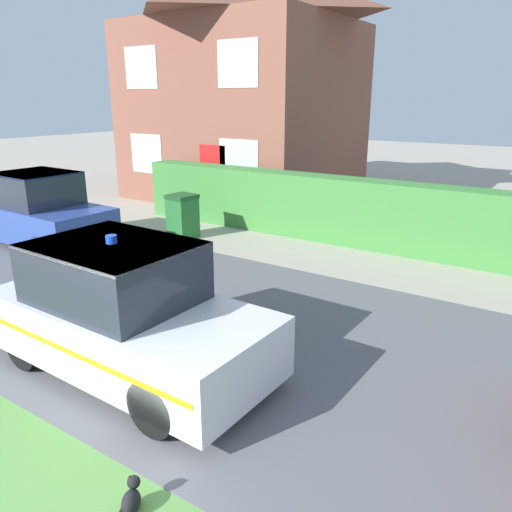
{
  "coord_description": "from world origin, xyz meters",
  "views": [
    {
      "loc": [
        3.38,
        -1.38,
        3.51
      ],
      "look_at": [
        -0.9,
        5.0,
        1.05
      ],
      "focal_mm": 35.0,
      "sensor_mm": 36.0,
      "label": 1
    }
  ],
  "objects_px": {
    "police_car": "(126,313)",
    "wheelie_bin": "(183,216)",
    "cat": "(131,498)",
    "house_left": "(245,84)",
    "neighbour_car_near": "(37,212)"
  },
  "relations": [
    {
      "from": "neighbour_car_near",
      "to": "house_left",
      "type": "xyz_separation_m",
      "value": [
        0.49,
        8.33,
        3.14
      ]
    },
    {
      "from": "police_car",
      "to": "wheelie_bin",
      "type": "distance_m",
      "value": 6.67
    },
    {
      "from": "police_car",
      "to": "wheelie_bin",
      "type": "relative_size",
      "value": 3.54
    },
    {
      "from": "neighbour_car_near",
      "to": "wheelie_bin",
      "type": "xyz_separation_m",
      "value": [
        2.62,
        2.42,
        -0.22
      ]
    },
    {
      "from": "cat",
      "to": "wheelie_bin",
      "type": "bearing_deg",
      "value": 10.11
    },
    {
      "from": "house_left",
      "to": "police_car",
      "type": "bearing_deg",
      "value": -62.11
    },
    {
      "from": "police_car",
      "to": "house_left",
      "type": "height_order",
      "value": "house_left"
    },
    {
      "from": "cat",
      "to": "house_left",
      "type": "height_order",
      "value": "house_left"
    },
    {
      "from": "cat",
      "to": "neighbour_car_near",
      "type": "xyz_separation_m",
      "value": [
        -8.33,
        4.67,
        0.67
      ]
    },
    {
      "from": "cat",
      "to": "neighbour_car_near",
      "type": "bearing_deg",
      "value": 31.96
    },
    {
      "from": "police_car",
      "to": "wheelie_bin",
      "type": "xyz_separation_m",
      "value": [
        -3.87,
        5.42,
        -0.25
      ]
    },
    {
      "from": "house_left",
      "to": "wheelie_bin",
      "type": "bearing_deg",
      "value": -70.22
    },
    {
      "from": "cat",
      "to": "wheelie_bin",
      "type": "distance_m",
      "value": 9.12
    },
    {
      "from": "neighbour_car_near",
      "to": "house_left",
      "type": "bearing_deg",
      "value": -91.96
    },
    {
      "from": "cat",
      "to": "house_left",
      "type": "xyz_separation_m",
      "value": [
        -7.84,
        13.0,
        3.81
      ]
    }
  ]
}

